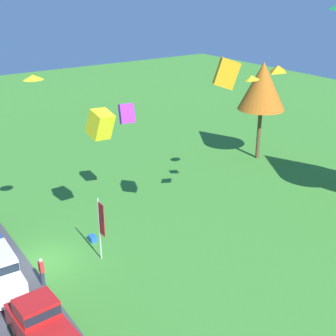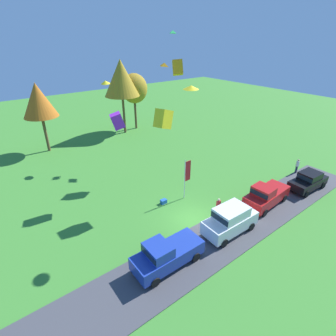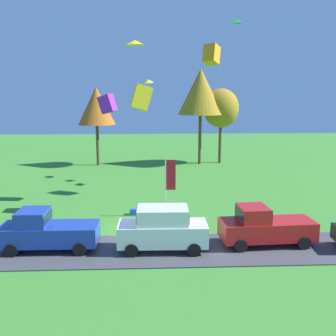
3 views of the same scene
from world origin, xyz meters
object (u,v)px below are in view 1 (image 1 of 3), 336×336
Objects in this scene: kite_box_near_flag at (100,124)px; kite_diamond_trailing_tail at (278,69)px; car_pickup_mid_row at (43,327)px; kite_box_over_trees at (127,114)px; person_on_lawn at (42,272)px; tree_far_right at (262,86)px; cooler_box at (93,238)px; kite_delta_high_left at (33,77)px; kite_box_high_right at (226,73)px; kite_delta_topmost at (252,78)px; flag_banner at (101,223)px.

kite_diamond_trailing_tail is at bearing 52.53° from kite_box_near_flag.
kite_diamond_trailing_tail is at bearing 92.33° from car_pickup_mid_row.
kite_box_over_trees is 0.84× the size of kite_box_near_flag.
tree_far_right is (-7.56, 23.79, 5.91)m from person_on_lawn.
cooler_box is (-7.19, 5.91, -0.91)m from car_pickup_mid_row.
tree_far_right is 8.27× the size of kite_delta_high_left.
kite_delta_topmost is at bearing 126.17° from kite_box_high_right.
kite_delta_topmost is at bearing 69.94° from kite_box_over_trees.
cooler_box is 8.44m from kite_box_over_trees.
kite_box_high_right reaches higher than person_on_lawn.
kite_box_over_trees is (-2.34, 6.80, -3.54)m from kite_delta_high_left.
tree_far_right reaches higher than car_pickup_mid_row.
flag_banner is at bearing 94.49° from person_on_lawn.
car_pickup_mid_row is 15.19m from kite_box_high_right.
tree_far_right is at bearing 129.10° from kite_delta_topmost.
kite_box_high_right is at bearing 42.59° from cooler_box.
kite_box_near_flag is (-6.61, 6.63, 6.74)m from car_pickup_mid_row.
tree_far_right is at bearing 136.52° from kite_diamond_trailing_tail.
kite_box_near_flag is at bearing -127.47° from kite_diamond_trailing_tail.
kite_box_near_flag is at bearing 85.83° from kite_delta_high_left.
tree_far_right is 6.91× the size of kite_box_over_trees.
tree_far_right reaches higher than kite_box_near_flag.
person_on_lawn is 3.05× the size of cooler_box.
car_pickup_mid_row is 11.54m from kite_box_near_flag.
flag_banner is at bearing -115.07° from kite_diamond_trailing_tail.
kite_delta_high_left reaches higher than kite_box_near_flag.
person_on_lawn is at bearing -106.96° from kite_diamond_trailing_tail.
kite_delta_topmost is 0.67× the size of kite_box_near_flag.
kite_delta_topmost reaches higher than person_on_lawn.
tree_far_right is 21.14m from cooler_box.
car_pickup_mid_row is 3.95× the size of kite_box_over_trees.
kite_diamond_trailing_tail reaches higher than tree_far_right.
flag_banner is 11.00m from kite_box_high_right.
kite_diamond_trailing_tail is at bearing 52.45° from cooler_box.
tree_far_right is 5.83× the size of kite_box_near_flag.
kite_box_over_trees is at bearing 117.00° from cooler_box.
kite_box_over_trees is (-4.38, 4.43, 4.81)m from flag_banner.
cooler_box is 0.43× the size of kite_box_over_trees.
person_on_lawn is 25.66m from tree_far_right.
car_pickup_mid_row is 4.80m from person_on_lawn.
tree_far_right is 18.24m from kite_box_high_right.
cooler_box is 7.70m from kite_box_near_flag.
tree_far_right is (-12.09, 25.39, 5.68)m from car_pickup_mid_row.
kite_box_near_flag reaches higher than car_pickup_mid_row.
kite_delta_topmost is at bearing 95.76° from person_on_lawn.
car_pickup_mid_row is 4.96× the size of kite_delta_topmost.
flag_banner is 2.90× the size of kite_box_high_right.
kite_box_high_right is 3.19m from kite_diamond_trailing_tail.
cooler_box is at bearing 168.79° from flag_banner.
kite_delta_topmost is (5.90, -7.25, 2.52)m from tree_far_right.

